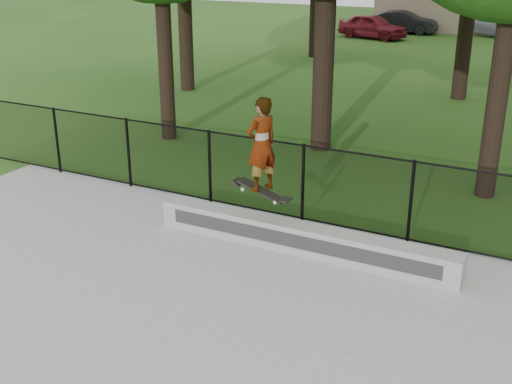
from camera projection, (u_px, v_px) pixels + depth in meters
grind_ledge at (301, 238)px, 10.73m from camera, size 5.31×0.40×0.48m
car_a at (373, 26)px, 35.75m from camera, size 4.15×2.50×1.33m
car_b at (403, 22)px, 37.84m from camera, size 3.59×1.55×1.28m
car_c at (495, 25)px, 36.62m from camera, size 4.51×3.23×1.30m
skater_airborne at (262, 147)px, 10.29m from camera, size 0.81×0.67×1.76m
chainlink_fence at (303, 183)px, 11.76m from camera, size 16.06×0.06×1.50m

